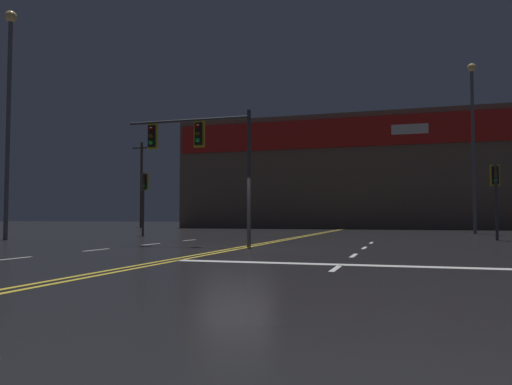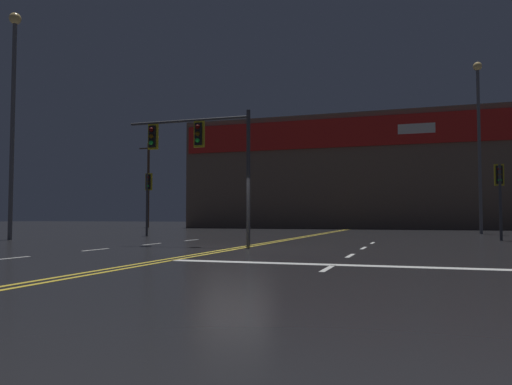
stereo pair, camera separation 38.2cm
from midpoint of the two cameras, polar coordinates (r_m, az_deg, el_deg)
ground_plane at (r=16.71m, az=-3.10°, el=-6.46°), size 200.00×200.00×0.00m
road_markings at (r=15.77m, az=-1.72°, el=-6.66°), size 12.15×60.00×0.01m
traffic_signal_median at (r=18.90m, az=-7.41°, el=5.48°), size 4.94×0.36×4.96m
traffic_signal_corner_northwest at (r=29.43m, az=-13.02°, el=0.33°), size 0.42×0.36×3.61m
traffic_signal_corner_northeast at (r=25.48m, az=25.31°, el=0.83°), size 0.42×0.36×3.50m
streetlight_near_left at (r=35.60m, az=23.25°, el=6.91°), size 0.56×0.56×11.15m
streetlight_near_right at (r=26.86m, az=-26.77°, el=9.88°), size 0.56×0.56×10.92m
building_backdrop at (r=52.17m, az=10.49°, el=2.04°), size 33.67×10.23×10.91m
utility_pole_row at (r=47.41m, az=10.37°, el=1.75°), size 44.93×0.26×9.49m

